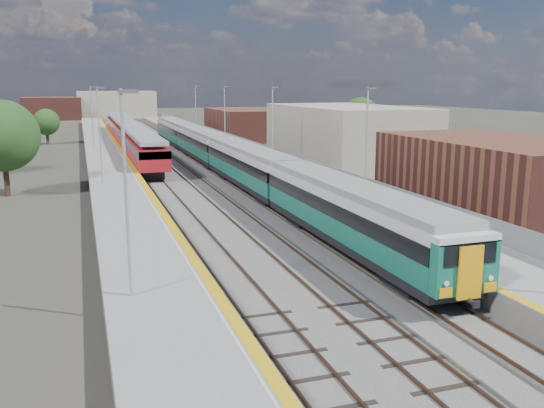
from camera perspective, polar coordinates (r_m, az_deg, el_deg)
ground at (r=64.34m, az=-7.82°, el=3.89°), size 320.00×320.00×0.00m
ballast_bed at (r=66.42m, az=-10.13°, el=4.09°), size 10.50×155.00×0.06m
tracks at (r=68.14m, az=-9.84°, el=4.35°), size 8.96×160.00×0.17m
platform_right at (r=67.82m, az=-3.82°, el=4.83°), size 4.70×155.00×8.52m
platform_left at (r=65.74m, az=-16.03°, el=4.17°), size 4.30×155.00×8.52m
buildings at (r=151.45m, az=-21.28°, el=11.72°), size 72.00×185.50×40.00m
green_train at (r=57.01m, az=-4.97°, el=5.13°), size 2.76×76.84×3.04m
red_train at (r=80.38m, az=-14.04°, el=6.73°), size 2.86×57.93×3.61m
tree_a at (r=49.58m, az=-25.15°, el=6.13°), size 5.58×5.58×7.56m
tree_c at (r=91.57m, az=-21.45°, el=7.56°), size 3.85×3.85×5.21m
tree_d at (r=79.44m, az=8.72°, el=8.56°), size 5.20×5.20×7.05m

